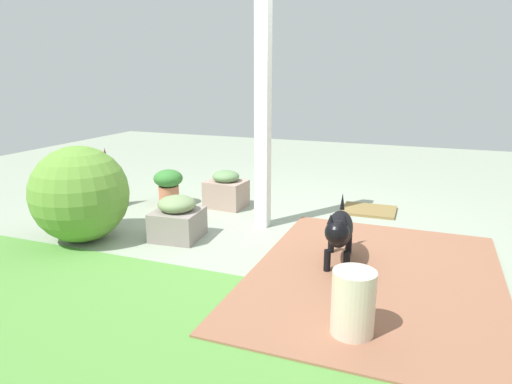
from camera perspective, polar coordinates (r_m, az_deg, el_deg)
The scene contains 12 objects.
ground_plane at distance 4.40m, azimuth 2.04°, elevation -5.09°, with size 12.00×12.00×0.00m, color gray.
brick_path at distance 3.58m, azimuth 14.55°, elevation -10.19°, with size 1.80×2.40×0.02m, color #905D44.
lawn_patch at distance 2.88m, azimuth -27.68°, elevation -18.21°, with size 5.20×2.80×0.01m, color #548F3C.
porch_pillar at distance 4.36m, azimuth 0.87°, elevation 9.89°, with size 0.13×0.13×2.25m, color white.
stone_planter_nearest at distance 5.18m, azimuth -3.74°, elevation 0.22°, with size 0.46×0.37×0.42m.
stone_planter_mid at distance 4.26m, azimuth -9.74°, elevation -3.28°, with size 0.45×0.46×0.40m.
round_shrub at distance 4.38m, azimuth -21.07°, elevation -0.24°, with size 0.87×0.87×0.87m, color #5F9135.
terracotta_pot_spiky at distance 5.41m, azimuth -18.06°, elevation 1.54°, with size 0.23×0.23×0.68m.
terracotta_pot_broad at distance 5.33m, azimuth -10.84°, elevation 0.94°, with size 0.33×0.33×0.41m.
dog at distance 3.61m, azimuth 10.31°, elevation -4.67°, with size 0.29×0.77×0.53m.
ceramic_urn at distance 2.76m, azimuth 11.99°, elevation -13.46°, with size 0.25×0.25×0.40m, color beige.
doormat at distance 5.19m, azimuth 13.88°, elevation -2.21°, with size 0.57×0.46×0.03m, color olive.
Camera 1 is at (-1.35, 3.91, 1.49)m, focal length 32.14 mm.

